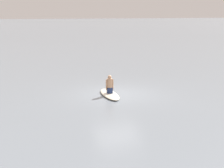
% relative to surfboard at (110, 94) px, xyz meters
% --- Properties ---
extents(ground_plane, '(400.00, 400.00, 0.00)m').
position_rel_surfboard_xyz_m(ground_plane, '(-0.20, 0.49, -0.07)').
color(ground_plane, gray).
extents(surfboard, '(2.69, 0.90, 0.13)m').
position_rel_surfboard_xyz_m(surfboard, '(0.00, 0.00, 0.00)').
color(surfboard, silver).
rests_on(surfboard, ground).
extents(person_paddler, '(0.33, 0.42, 0.96)m').
position_rel_surfboard_xyz_m(person_paddler, '(0.00, -0.00, 0.50)').
color(person_paddler, navy).
rests_on(person_paddler, surfboard).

